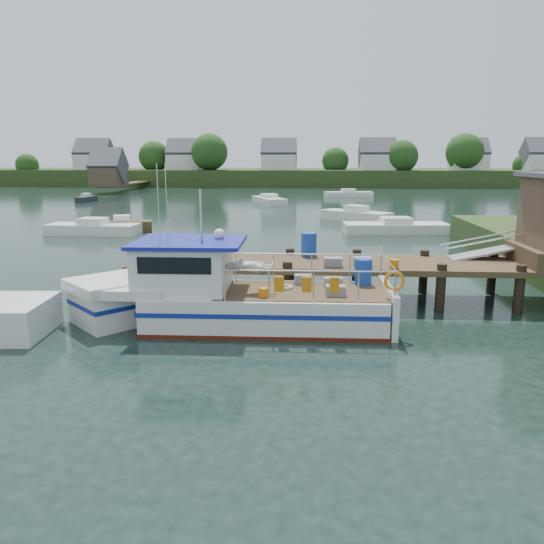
# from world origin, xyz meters

# --- Properties ---
(ground_plane) EXTENTS (160.00, 160.00, 0.00)m
(ground_plane) POSITION_xyz_m (0.00, 0.00, 0.00)
(ground_plane) COLOR black
(far_shore) EXTENTS (140.00, 42.55, 9.22)m
(far_shore) POSITION_xyz_m (0.01, 82.37, 2.10)
(far_shore) COLOR #2C411A
(far_shore) RESTS_ON ground
(dock) EXTENTS (16.60, 3.00, 4.78)m
(dock) POSITION_xyz_m (6.51, 0.01, 2.24)
(dock) COLOR #493922
(dock) RESTS_ON ground
(lobster_boat) EXTENTS (10.17, 3.08, 4.83)m
(lobster_boat) POSITION_xyz_m (-2.29, -3.12, 0.88)
(lobster_boat) COLOR silver
(lobster_boat) RESTS_ON ground
(moored_rowboat) EXTENTS (4.14, 2.42, 1.14)m
(moored_rowboat) POSITION_xyz_m (-12.49, 16.90, 0.42)
(moored_rowboat) COLOR #493922
(moored_rowboat) RESTS_ON ground
(moored_far) EXTENTS (6.35, 2.78, 1.05)m
(moored_far) POSITION_xyz_m (5.40, 51.40, 0.39)
(moored_far) COLOR silver
(moored_far) RESTS_ON ground
(moored_a) EXTENTS (6.05, 2.30, 1.10)m
(moored_a) POSITION_xyz_m (-13.95, 15.47, 0.41)
(moored_a) COLOR silver
(moored_a) RESTS_ON ground
(moored_b) EXTENTS (5.72, 5.02, 1.26)m
(moored_b) POSITION_xyz_m (4.01, 24.27, 0.47)
(moored_b) COLOR silver
(moored_b) RESTS_ON ground
(moored_c) EXTENTS (6.99, 2.83, 1.08)m
(moored_c) POSITION_xyz_m (6.04, 17.35, 0.40)
(moored_c) COLOR silver
(moored_c) RESTS_ON ground
(moored_d) EXTENTS (4.41, 6.72, 1.08)m
(moored_d) POSITION_xyz_m (-4.13, 40.46, 0.40)
(moored_d) COLOR silver
(moored_d) RESTS_ON ground
(moored_e) EXTENTS (1.30, 3.61, 0.99)m
(moored_e) POSITION_xyz_m (-25.32, 41.47, 0.37)
(moored_e) COLOR black
(moored_e) RESTS_ON ground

